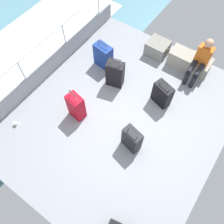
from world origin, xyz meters
The scene contains 14 objects.
ground_plane centered at (0.00, 0.00, -0.03)m, with size 4.40×5.20×0.06m, color gray.
gunwale_port centered at (-2.17, 0.00, 0.23)m, with size 0.06×5.20×0.45m, color gray.
railing_port centered at (-2.17, 0.00, 0.78)m, with size 0.04×4.20×1.02m.
sea_wake centered at (-3.60, 0.00, -0.34)m, with size 12.00×12.00×0.01m.
cargo_crate_0 centered at (-0.30, 2.12, 0.19)m, with size 0.57×0.49×0.37m.
cargo_crate_1 centered at (0.38, 2.14, 0.20)m, with size 0.63×0.42×0.41m.
cargo_crate_2 centered at (0.85, 2.19, 0.18)m, with size 0.55×0.49×0.37m.
passenger_seated centered at (0.85, 2.01, 0.55)m, with size 0.34×0.66×1.07m.
suitcase_0 centered at (-0.83, -0.56, 0.34)m, with size 0.39×0.31×0.84m.
suitcase_1 centered at (0.54, 0.83, 0.30)m, with size 0.48×0.35×0.73m.
suitcase_2 centered at (-0.64, 0.65, 0.35)m, with size 0.45×0.35×0.87m.
suitcase_3 centered at (-1.22, 0.98, 0.32)m, with size 0.48×0.31×0.73m.
suitcase_4 centered at (0.57, -0.49, 0.30)m, with size 0.43×0.30×0.76m.
paper_cup centered at (-1.78, -1.56, 0.05)m, with size 0.08×0.08×0.10m, color white.
Camera 1 is at (1.31, -2.24, 4.66)m, focal length 37.44 mm.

